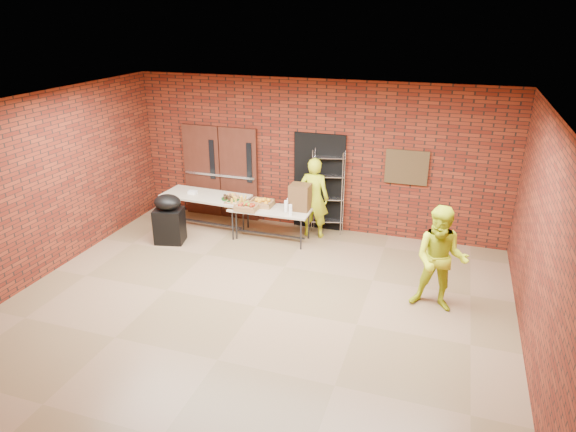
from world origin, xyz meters
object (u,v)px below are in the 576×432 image
object	(u,v)px
coffee_dispenser	(300,197)
volunteer_man	(441,259)
covered_grill	(169,219)
volunteer_woman	(314,198)
wire_rack	(328,192)
table_right	(271,211)
table_left	(206,198)

from	to	relation	value
coffee_dispenser	volunteer_man	bearing A→B (deg)	-32.79
covered_grill	volunteer_woman	world-z (taller)	volunteer_woman
wire_rack	volunteer_man	world-z (taller)	wire_rack
covered_grill	volunteer_woman	size ratio (longest dim) A/B	0.60
table_right	volunteer_woman	distance (m)	0.94
table_left	volunteer_man	bearing A→B (deg)	-16.64
table_right	coffee_dispenser	distance (m)	0.69
table_left	covered_grill	distance (m)	0.99
coffee_dispenser	volunteer_woman	distance (m)	0.38
covered_grill	volunteer_man	distance (m)	5.44
table_left	coffee_dispenser	world-z (taller)	coffee_dispenser
covered_grill	volunteer_man	world-z (taller)	volunteer_man
table_left	volunteer_man	size ratio (longest dim) A/B	1.11
wire_rack	table_left	bearing A→B (deg)	-179.42
coffee_dispenser	volunteer_woman	size ratio (longest dim) A/B	0.31
volunteer_man	volunteer_woman	bearing A→B (deg)	145.40
table_right	volunteer_woman	bearing A→B (deg)	29.61
coffee_dispenser	volunteer_man	distance (m)	3.38
coffee_dispenser	covered_grill	size ratio (longest dim) A/B	0.52
volunteer_woman	volunteer_man	size ratio (longest dim) A/B	0.99
wire_rack	coffee_dispenser	distance (m)	0.75
table_right	covered_grill	size ratio (longest dim) A/B	1.62
volunteer_woman	covered_grill	bearing A→B (deg)	24.92
wire_rack	volunteer_man	xyz separation A→B (m)	(2.42, -2.45, -0.04)
wire_rack	volunteer_woman	world-z (taller)	wire_rack
table_left	covered_grill	size ratio (longest dim) A/B	1.87
coffee_dispenser	volunteer_man	xyz separation A→B (m)	(2.84, -1.83, -0.08)
wire_rack	covered_grill	bearing A→B (deg)	-166.37
wire_rack	covered_grill	size ratio (longest dim) A/B	1.76
volunteer_woman	volunteer_man	world-z (taller)	volunteer_man
coffee_dispenser	covered_grill	bearing A→B (deg)	-159.78
table_left	coffee_dispenser	xyz separation A→B (m)	(2.11, 0.05, 0.24)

